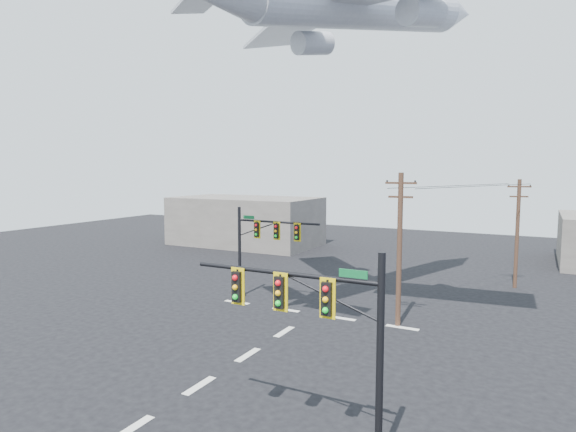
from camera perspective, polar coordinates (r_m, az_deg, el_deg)
The scene contains 9 objects.
ground at distance 22.98m, azimuth -10.46°, elevation -19.17°, with size 120.00×120.00×0.00m, color black.
lane_markings at distance 27.03m, azimuth -3.22°, elevation -15.18°, with size 14.00×21.20×0.01m.
signal_mast_near at distance 16.44m, azimuth 4.68°, elevation -14.33°, with size 7.34×0.77×7.03m.
signal_mast_far at distance 35.27m, azimuth -3.57°, elevation -3.78°, with size 6.87×0.75×6.79m.
utility_pole_a at distance 29.89m, azimuth 13.07°, elevation -3.57°, with size 1.88×0.31×9.38m.
utility_pole_b at distance 42.71m, azimuth 25.53°, elevation -1.67°, with size 1.75×0.56×8.78m.
power_lines at distance 35.78m, azimuth 20.61°, elevation 3.37°, with size 7.57×13.82×0.03m.
airliner at distance 33.07m, azimuth 8.95°, elevation 23.26°, with size 22.88×24.89×6.82m.
building_left at distance 61.38m, azimuth -5.05°, elevation -0.59°, with size 18.00×10.00×6.00m, color slate.
Camera 1 is at (13.01, -16.33, 9.60)m, focal length 30.00 mm.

